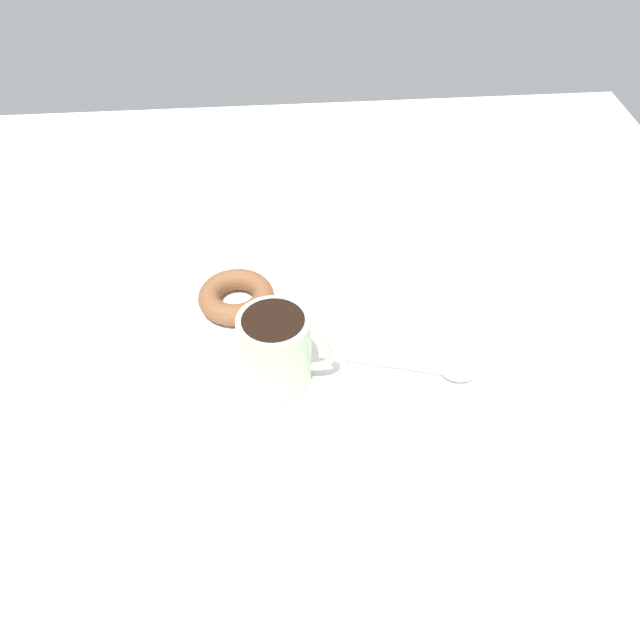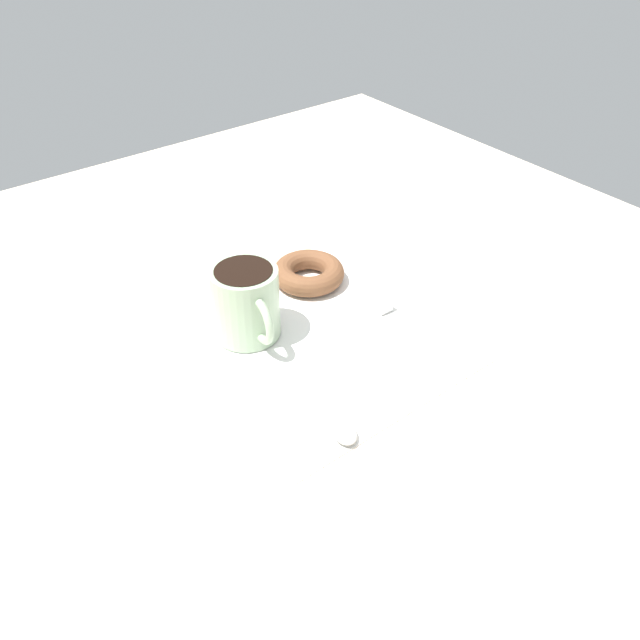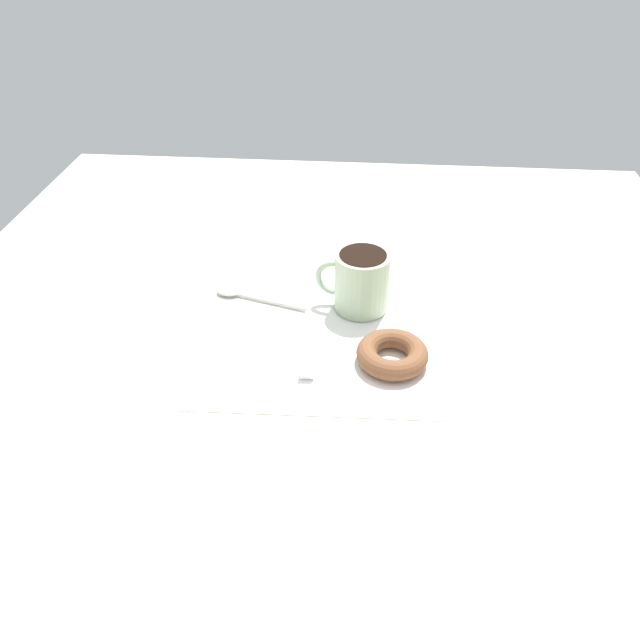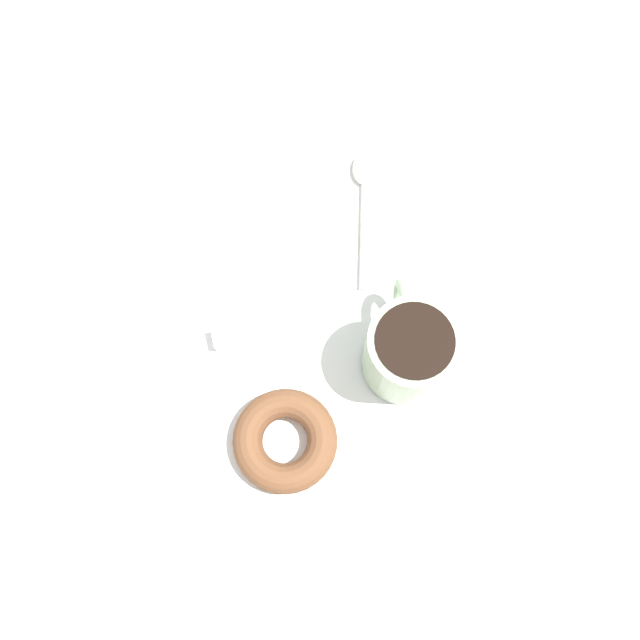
{
  "view_description": "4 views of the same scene",
  "coord_description": "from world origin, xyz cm",
  "px_view_note": "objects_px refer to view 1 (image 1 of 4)",
  "views": [
    {
      "loc": [
        -3.51,
        -58.55,
        58.93
      ],
      "look_at": [
        1.51,
        1.3,
        2.3
      ],
      "focal_mm": 40.0,
      "sensor_mm": 36.0,
      "label": 1
    },
    {
      "loc": [
        54.04,
        -39.24,
        51.24
      ],
      "look_at": [
        1.51,
        1.3,
        2.3
      ],
      "focal_mm": 40.0,
      "sensor_mm": 36.0,
      "label": 2
    },
    {
      "loc": [
        -4.07,
        69.23,
        52.31
      ],
      "look_at": [
        1.51,
        1.3,
        2.3
      ],
      "focal_mm": 35.0,
      "sensor_mm": 36.0,
      "label": 3
    },
    {
      "loc": [
        -15.65,
        5.66,
        64.78
      ],
      "look_at": [
        1.51,
        1.3,
        2.3
      ],
      "focal_mm": 40.0,
      "sensor_mm": 36.0,
      "label": 4
    }
  ],
  "objects_px": {
    "donut": "(236,297)",
    "sugar_cube": "(321,277)",
    "coffee_cup": "(277,348)",
    "spoon": "(438,371)"
  },
  "relations": [
    {
      "from": "coffee_cup",
      "to": "sugar_cube",
      "type": "relative_size",
      "value": 6.2
    },
    {
      "from": "spoon",
      "to": "sugar_cube",
      "type": "bearing_deg",
      "value": 124.87
    },
    {
      "from": "coffee_cup",
      "to": "sugar_cube",
      "type": "height_order",
      "value": "coffee_cup"
    },
    {
      "from": "donut",
      "to": "sugar_cube",
      "type": "height_order",
      "value": "donut"
    },
    {
      "from": "coffee_cup",
      "to": "donut",
      "type": "bearing_deg",
      "value": 110.47
    },
    {
      "from": "spoon",
      "to": "donut",
      "type": "bearing_deg",
      "value": 149.09
    },
    {
      "from": "coffee_cup",
      "to": "spoon",
      "type": "height_order",
      "value": "coffee_cup"
    },
    {
      "from": "coffee_cup",
      "to": "spoon",
      "type": "xyz_separation_m",
      "value": [
        0.18,
        -0.01,
        -0.04
      ]
    },
    {
      "from": "donut",
      "to": "spoon",
      "type": "bearing_deg",
      "value": -30.91
    },
    {
      "from": "sugar_cube",
      "to": "donut",
      "type": "bearing_deg",
      "value": -162.36
    }
  ]
}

